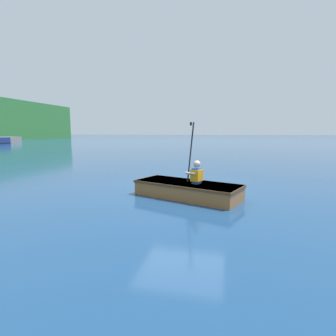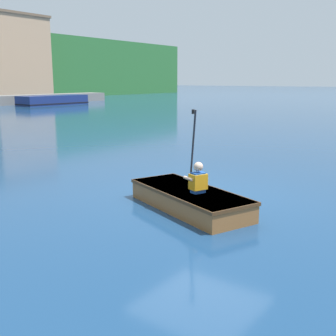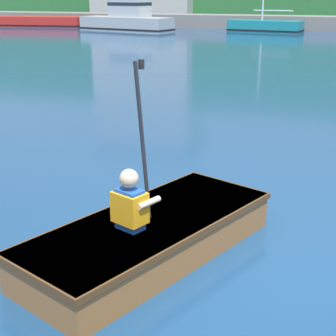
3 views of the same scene
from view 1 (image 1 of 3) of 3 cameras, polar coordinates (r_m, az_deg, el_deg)
The scene contains 3 objects.
ground_plane at distance 7.63m, azimuth 3.15°, elevation -4.54°, with size 300.00×300.00×0.00m, color navy.
rowboat_foreground at distance 6.65m, azimuth 3.91°, elevation -4.47°, with size 1.92×2.86×0.38m.
person_paddler at distance 6.44m, azimuth 6.19°, elevation -1.01°, with size 0.43×0.42×1.49m.
Camera 1 is at (-7.34, -1.29, 1.63)m, focal length 28.00 mm.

